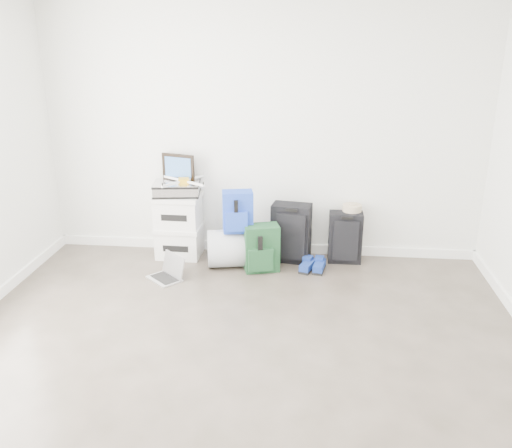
# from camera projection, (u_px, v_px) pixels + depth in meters

# --- Properties ---
(ground) EXTENTS (5.00, 5.00, 0.00)m
(ground) POSITION_uv_depth(u_px,v_px,m) (228.00, 395.00, 3.58)
(ground) COLOR #3A342A
(ground) RESTS_ON ground
(room_envelope) EXTENTS (4.52, 5.02, 2.71)m
(room_envelope) POSITION_uv_depth(u_px,v_px,m) (223.00, 135.00, 3.02)
(room_envelope) COLOR silver
(room_envelope) RESTS_ON ground
(boxes_stack) EXTENTS (0.48, 0.39, 0.67)m
(boxes_stack) POSITION_uv_depth(u_px,v_px,m) (179.00, 225.00, 5.69)
(boxes_stack) COLOR silver
(boxes_stack) RESTS_ON ground
(briefcase) EXTENTS (0.50, 0.39, 0.13)m
(briefcase) POSITION_uv_depth(u_px,v_px,m) (177.00, 189.00, 5.56)
(briefcase) COLOR #B2B2B7
(briefcase) RESTS_ON boxes_stack
(painting) EXTENTS (0.36, 0.13, 0.27)m
(painting) POSITION_uv_depth(u_px,v_px,m) (178.00, 167.00, 5.58)
(painting) COLOR black
(painting) RESTS_ON briefcase
(drone) EXTENTS (0.50, 0.50, 0.05)m
(drone) POSITION_uv_depth(u_px,v_px,m) (184.00, 181.00, 5.50)
(drone) COLOR gold
(drone) RESTS_ON briefcase
(duffel_bag) EXTENTS (0.68, 0.49, 0.38)m
(duffel_bag) POSITION_uv_depth(u_px,v_px,m) (238.00, 248.00, 5.49)
(duffel_bag) COLOR gray
(duffel_bag) RESTS_ON ground
(blue_backpack) EXTENTS (0.32, 0.27, 0.41)m
(blue_backpack) POSITION_uv_depth(u_px,v_px,m) (238.00, 212.00, 5.33)
(blue_backpack) COLOR #171C98
(blue_backpack) RESTS_ON duffel_bag
(large_suitcase) EXTENTS (0.42, 0.31, 0.61)m
(large_suitcase) POSITION_uv_depth(u_px,v_px,m) (291.00, 233.00, 5.58)
(large_suitcase) COLOR black
(large_suitcase) RESTS_ON ground
(green_backpack) EXTENTS (0.38, 0.32, 0.47)m
(green_backpack) POSITION_uv_depth(u_px,v_px,m) (261.00, 249.00, 5.37)
(green_backpack) COLOR #143820
(green_backpack) RESTS_ON ground
(carry_on) EXTENTS (0.34, 0.22, 0.53)m
(carry_on) POSITION_uv_depth(u_px,v_px,m) (345.00, 237.00, 5.57)
(carry_on) COLOR black
(carry_on) RESTS_ON ground
(shoes) EXTENTS (0.28, 0.28, 0.09)m
(shoes) POSITION_uv_depth(u_px,v_px,m) (313.00, 266.00, 5.43)
(shoes) COLOR black
(shoes) RESTS_ON ground
(rolled_rug) EXTENTS (0.20, 0.20, 0.60)m
(rolled_rug) POSITION_uv_depth(u_px,v_px,m) (351.00, 232.00, 5.62)
(rolled_rug) COLOR tan
(rolled_rug) RESTS_ON ground
(laptop) EXTENTS (0.40, 0.39, 0.23)m
(laptop) POSITION_uv_depth(u_px,v_px,m) (168.00, 273.00, 5.25)
(laptop) COLOR silver
(laptop) RESTS_ON ground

